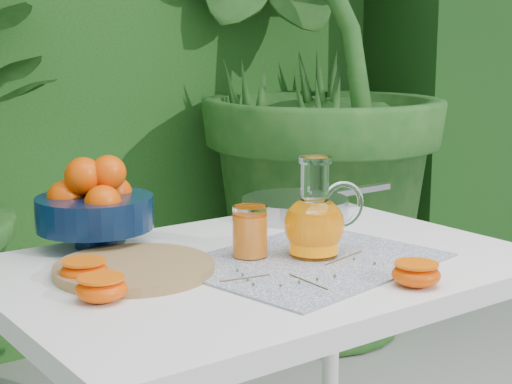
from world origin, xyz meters
TOP-DOWN VIEW (x-y plane):
  - hedge_backdrop at (0.06, 2.06)m, footprint 8.00×1.65m
  - potted_plant_right at (0.94, 1.29)m, footprint 2.92×2.92m
  - white_table at (-0.14, 0.04)m, footprint 1.00×0.70m
  - placemat at (-0.08, -0.02)m, footprint 0.52×0.44m
  - cutting_board at (-0.38, 0.11)m, footprint 0.38×0.38m
  - fruit_bowl at (-0.36, 0.33)m, footprint 0.27×0.27m
  - juice_pitcher at (-0.05, 0.00)m, footprint 0.18×0.14m
  - juice_tumbler at (-0.16, 0.07)m, footprint 0.07×0.07m
  - saute_pan at (0.14, 0.30)m, footprint 0.44×0.26m
  - orange_halves at (-0.33, -0.04)m, footprint 0.58×0.46m
  - thyme_sprigs at (-0.14, -0.07)m, footprint 0.33×0.20m

SIDE VIEW (x-z plane):
  - white_table at x=-0.14m, z-range 0.29..1.04m
  - placemat at x=-0.08m, z-range 0.75..0.75m
  - thyme_sprigs at x=-0.14m, z-range 0.75..0.76m
  - cutting_board at x=-0.38m, z-range 0.75..0.77m
  - orange_halves at x=-0.33m, z-range 0.75..0.79m
  - saute_pan at x=0.14m, z-range 0.75..0.80m
  - juice_tumbler at x=-0.16m, z-range 0.75..0.85m
  - juice_pitcher at x=-0.05m, z-range 0.72..0.92m
  - fruit_bowl at x=-0.36m, z-range 0.74..0.93m
  - potted_plant_right at x=0.94m, z-range 0.00..2.16m
  - hedge_backdrop at x=0.06m, z-range -0.06..2.44m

